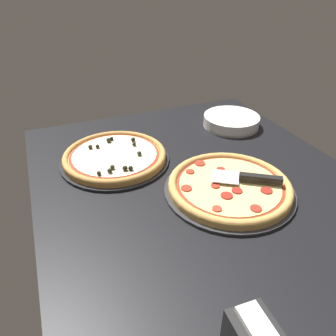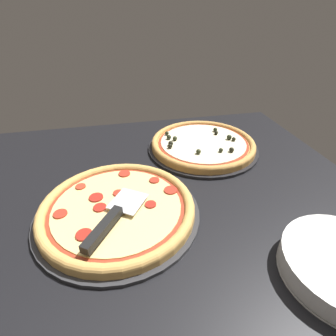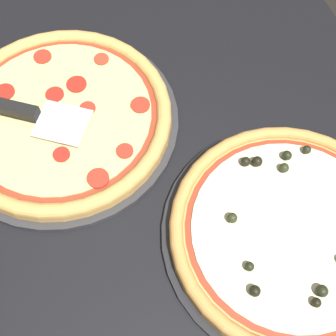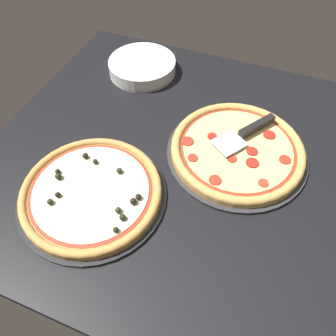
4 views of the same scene
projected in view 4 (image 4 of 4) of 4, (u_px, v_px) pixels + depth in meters
The scene contains 7 objects.
ground_plane at pixel (205, 165), 98.34cm from camera, with size 130.69×107.38×3.60cm, color black.
pizza_pan_front at pixel (236, 153), 98.20cm from camera, with size 41.91×41.91×1.00cm, color #2D2D30.
pizza_front at pixel (237, 149), 96.72cm from camera, with size 39.40×39.40×2.93cm.
pizza_pan_back at pixel (92, 196), 88.84cm from camera, with size 40.25×40.25×1.00cm, color black.
pizza_back at pixel (91, 192), 87.36cm from camera, with size 37.84×37.84×3.91cm.
serving_spatula at pixel (251, 129), 98.52cm from camera, with size 16.36×21.04×2.00cm.
plate_stack at pixel (142, 66), 122.15cm from camera, with size 24.82×24.82×4.90cm.
Camera 4 is at (-12.27, 61.29, 74.95)cm, focal length 35.00 mm.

